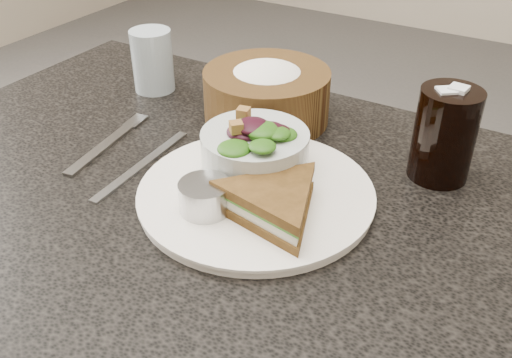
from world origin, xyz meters
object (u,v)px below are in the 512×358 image
at_px(sandwich, 274,203).
at_px(water_glass, 153,61).
at_px(dinner_plate, 256,194).
at_px(dressing_ramekin, 205,197).
at_px(cola_glass, 445,131).
at_px(salad_bowl, 255,146).
at_px(bread_basket, 267,87).

relative_size(sandwich, water_glass, 1.47).
distance_m(dinner_plate, dressing_ramekin, 0.08).
height_order(sandwich, dressing_ramekin, sandwich).
xyz_separation_m(dressing_ramekin, cola_glass, (0.22, 0.24, 0.04)).
height_order(salad_bowl, dressing_ramekin, salad_bowl).
height_order(sandwich, water_glass, water_glass).
bearing_deg(cola_glass, bread_basket, 175.17).
bearing_deg(bread_basket, dinner_plate, -63.59).
xyz_separation_m(salad_bowl, bread_basket, (-0.08, 0.16, 0.00)).
xyz_separation_m(dinner_plate, bread_basket, (-0.10, 0.20, 0.05)).
xyz_separation_m(bread_basket, water_glass, (-0.23, -0.00, -0.00)).
bearing_deg(dinner_plate, dressing_ramekin, -114.96).
xyz_separation_m(sandwich, dressing_ramekin, (-0.08, -0.03, -0.00)).
bearing_deg(salad_bowl, dressing_ramekin, -94.53).
bearing_deg(water_glass, dressing_ramekin, -41.89).
bearing_deg(cola_glass, water_glass, 177.41).
xyz_separation_m(dinner_plate, sandwich, (0.05, -0.04, 0.03)).
height_order(dinner_plate, bread_basket, bread_basket).
bearing_deg(sandwich, cola_glass, 68.24).
xyz_separation_m(sandwich, salad_bowl, (-0.07, 0.07, 0.02)).
bearing_deg(dressing_ramekin, sandwich, 20.05).
bearing_deg(water_glass, sandwich, -32.24).
relative_size(dinner_plate, cola_glass, 2.17).
distance_m(dressing_ramekin, bread_basket, 0.28).
distance_m(sandwich, salad_bowl, 0.10).
bearing_deg(salad_bowl, water_glass, 152.00).
height_order(dinner_plate, cola_glass, cola_glass).
height_order(dressing_ramekin, water_glass, water_glass).
bearing_deg(dinner_plate, bread_basket, 116.41).
height_order(salad_bowl, bread_basket, bread_basket).
bearing_deg(cola_glass, dinner_plate, -136.63).
relative_size(dinner_plate, dressing_ramekin, 4.73).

